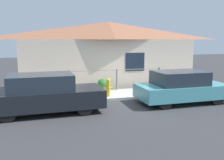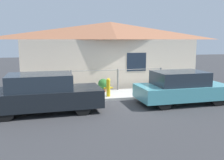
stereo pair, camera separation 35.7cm
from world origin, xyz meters
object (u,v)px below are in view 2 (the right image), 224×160
object	(u,v)px
car_left	(44,93)
car_right	(181,88)
fire_hydrant	(108,87)
potted_plant_near_hydrant	(103,84)

from	to	relation	value
car_left	car_right	size ratio (longest dim) A/B	1.08
fire_hydrant	potted_plant_near_hydrant	size ratio (longest dim) A/B	1.29
car_left	potted_plant_near_hydrant	distance (m)	3.84
potted_plant_near_hydrant	car_right	bearing A→B (deg)	-42.07
car_right	fire_hydrant	xyz separation A→B (m)	(-2.86, 1.53, -0.13)
car_right	potted_plant_near_hydrant	world-z (taller)	car_right
car_right	fire_hydrant	bearing A→B (deg)	150.85
car_left	potted_plant_near_hydrant	xyz separation A→B (m)	(2.81, 2.60, -0.24)
car_left	potted_plant_near_hydrant	world-z (taller)	car_left
car_left	potted_plant_near_hydrant	size ratio (longest dim) A/B	6.47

